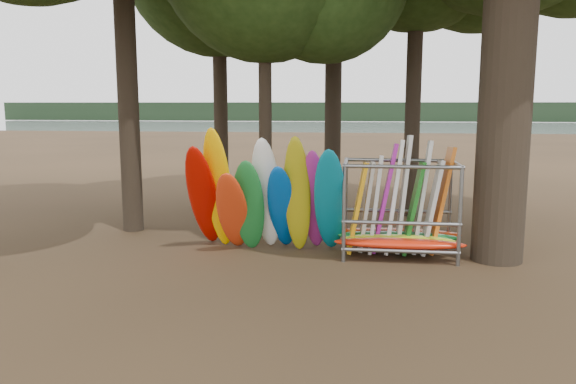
# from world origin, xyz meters

# --- Properties ---
(ground) EXTENTS (120.00, 120.00, 0.00)m
(ground) POSITION_xyz_m (0.00, 0.00, 0.00)
(ground) COLOR #47331E
(ground) RESTS_ON ground
(lake) EXTENTS (160.00, 160.00, 0.00)m
(lake) POSITION_xyz_m (0.00, 60.00, 0.00)
(lake) COLOR gray
(lake) RESTS_ON ground
(far_shore) EXTENTS (160.00, 4.00, 4.00)m
(far_shore) POSITION_xyz_m (0.00, 110.00, 2.00)
(far_shore) COLOR black
(far_shore) RESTS_ON ground
(kayak_row) EXTENTS (3.92, 2.25, 3.21)m
(kayak_row) POSITION_xyz_m (-0.93, 0.76, 1.30)
(kayak_row) COLOR #B50B02
(kayak_row) RESTS_ON ground
(storage_rack) EXTENTS (3.16, 1.61, 2.89)m
(storage_rack) POSITION_xyz_m (2.27, 0.94, 1.06)
(storage_rack) COLOR slate
(storage_rack) RESTS_ON ground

